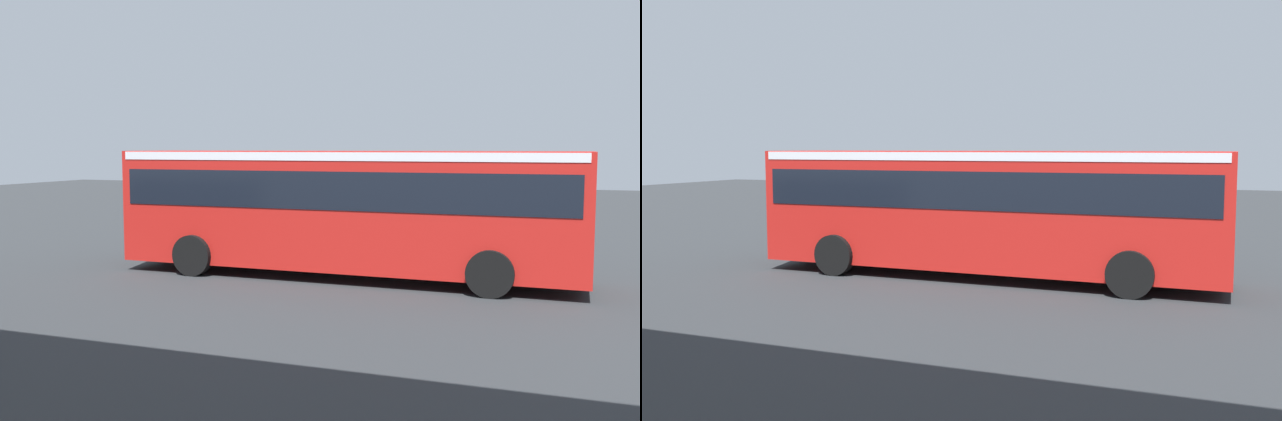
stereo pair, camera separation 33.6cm
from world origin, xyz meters
TOP-DOWN VIEW (x-y plane):
  - ground at (0.00, 0.00)m, footprint 80.00×80.00m
  - city_bus at (-1.31, 0.37)m, footprint 11.54×2.85m
  - pedestrian at (-0.49, -2.58)m, footprint 0.38×0.38m
  - traffic_sign at (-6.34, -4.43)m, footprint 0.08×0.60m
  - lane_dash_leftmost at (-6.00, -2.34)m, footprint 2.00×0.20m
  - lane_dash_left at (-2.00, -2.34)m, footprint 2.00×0.20m
  - lane_dash_centre at (2.00, -2.34)m, footprint 2.00×0.20m
  - lane_dash_right at (6.00, -2.34)m, footprint 2.00×0.20m

SIDE VIEW (x-z plane):
  - ground at x=0.00m, z-range 0.00..0.00m
  - lane_dash_leftmost at x=-6.00m, z-range 0.00..0.01m
  - lane_dash_left at x=-2.00m, z-range 0.00..0.01m
  - lane_dash_centre at x=2.00m, z-range 0.00..0.01m
  - lane_dash_right at x=6.00m, z-range 0.00..0.01m
  - pedestrian at x=-0.49m, z-range -0.01..1.78m
  - city_bus at x=-1.31m, z-range 0.31..3.46m
  - traffic_sign at x=-6.34m, z-range 0.49..3.29m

